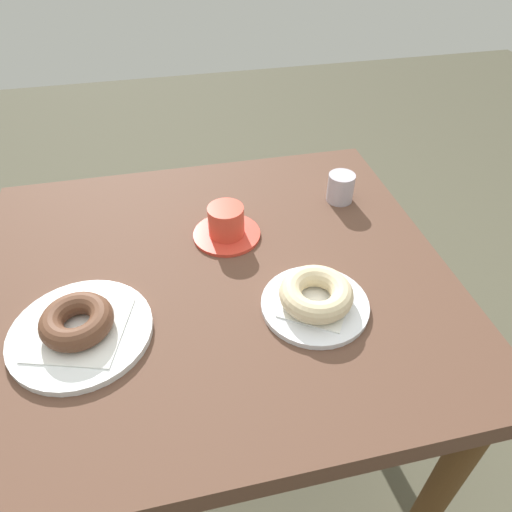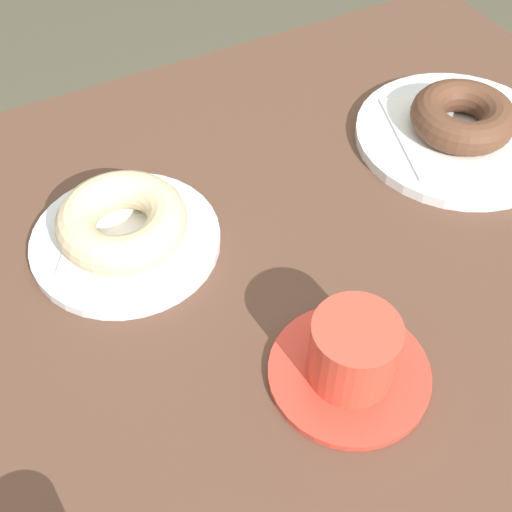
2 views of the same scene
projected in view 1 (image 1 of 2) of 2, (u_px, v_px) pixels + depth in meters
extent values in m
plane|color=#4E4B3A|center=(228.00, 447.00, 1.36)|extent=(6.00, 6.00, 0.00)
cube|color=brown|center=(214.00, 282.00, 0.91)|extent=(0.91, 0.81, 0.05)
cylinder|color=brown|center=(438.00, 491.00, 0.95)|extent=(0.06, 0.06, 0.66)
cylinder|color=brown|center=(68.00, 306.00, 1.34)|extent=(0.06, 0.06, 0.66)
cylinder|color=brown|center=(327.00, 266.00, 1.47)|extent=(0.06, 0.06, 0.66)
cylinder|color=white|center=(315.00, 305.00, 0.83)|extent=(0.19, 0.19, 0.01)
cube|color=white|center=(315.00, 302.00, 0.82)|extent=(0.15, 0.15, 0.00)
torus|color=beige|center=(316.00, 294.00, 0.81)|extent=(0.13, 0.13, 0.04)
cylinder|color=white|center=(81.00, 332.00, 0.78)|extent=(0.24, 0.24, 0.01)
cube|color=white|center=(80.00, 329.00, 0.77)|extent=(0.18, 0.18, 0.00)
torus|color=brown|center=(77.00, 321.00, 0.76)|extent=(0.12, 0.12, 0.04)
cylinder|color=red|center=(227.00, 234.00, 0.98)|extent=(0.14, 0.14, 0.01)
cylinder|color=#D54230|center=(226.00, 221.00, 0.96)|extent=(0.07, 0.07, 0.06)
cylinder|color=black|center=(225.00, 210.00, 0.94)|extent=(0.07, 0.07, 0.00)
cylinder|color=#B4ACBA|center=(341.00, 188.00, 1.06)|extent=(0.06, 0.06, 0.07)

